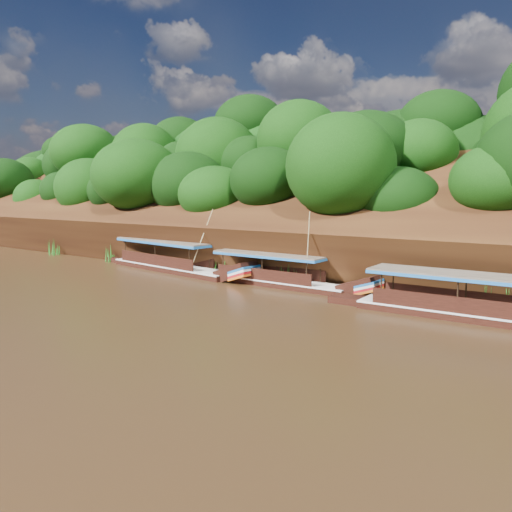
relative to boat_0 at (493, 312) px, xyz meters
The scene contains 6 objects.
ground 15.23m from the boat_0, 154.64° to the right, with size 160.00×160.00×0.00m, color black.
riverbank 21.31m from the boat_0, 130.34° to the left, with size 120.00×30.06×19.40m.
boat_0 is the anchor object (origin of this frame).
boat_1 13.47m from the boat_0, behind, with size 12.81×2.43×5.61m.
boat_2 23.90m from the boat_0, behind, with size 15.93×4.09×5.62m.
reeds 17.77m from the boat_0, behind, with size 49.53×2.48×2.11m.
Camera 1 is at (18.33, -19.95, 6.44)m, focal length 35.00 mm.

